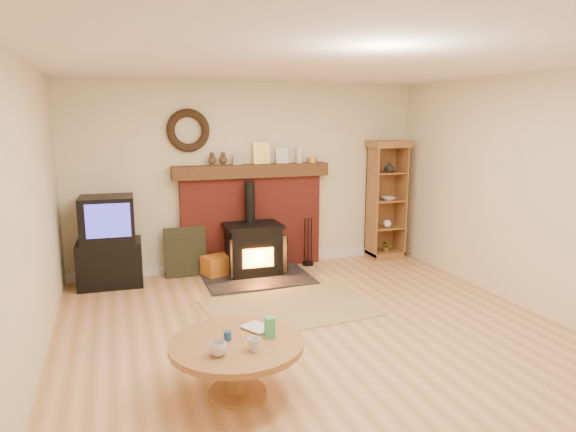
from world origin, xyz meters
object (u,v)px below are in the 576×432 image
object	(u,v)px
tv_unit	(109,243)
curio_cabinet	(386,200)
wood_stove	(254,251)
coffee_table	(237,351)

from	to	relation	value
tv_unit	curio_cabinet	bearing A→B (deg)	1.20
wood_stove	coffee_table	world-z (taller)	wood_stove
wood_stove	tv_unit	xyz separation A→B (m)	(-1.84, 0.20, 0.21)
wood_stove	tv_unit	bearing A→B (deg)	173.92
wood_stove	coffee_table	size ratio (longest dim) A/B	1.35
curio_cabinet	wood_stove	bearing A→B (deg)	-172.58
curio_cabinet	coffee_table	distance (m)	4.47
curio_cabinet	coffee_table	world-z (taller)	curio_cabinet
tv_unit	coffee_table	xyz separation A→B (m)	(0.93, -3.13, -0.19)
tv_unit	wood_stove	bearing A→B (deg)	-6.08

